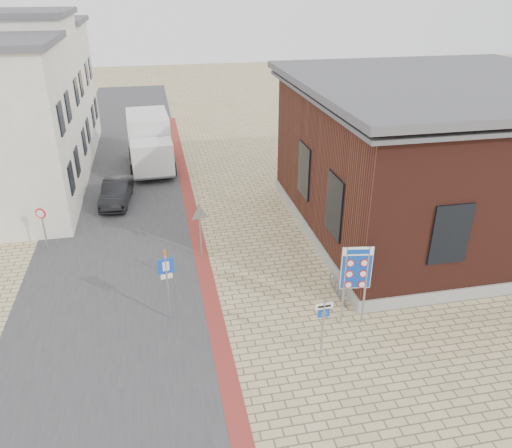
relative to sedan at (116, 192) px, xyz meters
name	(u,v)px	position (x,y,z in m)	size (l,w,h in m)	color
ground	(283,342)	(5.69, -12.62, -0.61)	(120.00, 120.00, 0.00)	tan
road_strip	(123,186)	(0.19, 2.38, -0.60)	(7.00, 60.00, 0.02)	#38383A
curb_strip	(193,217)	(3.69, -2.62, -0.60)	(0.60, 40.00, 0.02)	maroon
brick_building	(440,154)	(14.69, -5.62, 2.88)	(13.00, 13.00, 6.80)	gray
townhouse_mid	(14,98)	(-5.30, 5.38, 3.96)	(7.40, 6.40, 9.10)	beige
townhouse_far	(36,85)	(-5.30, 11.38, 3.56)	(7.40, 6.40, 8.30)	beige
bike_rack	(338,289)	(8.34, -10.42, -0.35)	(0.08, 1.80, 0.60)	slate
sedan	(116,192)	(0.00, 0.00, 0.00)	(1.29, 3.70, 1.22)	black
box_truck	(150,141)	(1.87, 5.32, 1.03)	(2.80, 6.16, 3.17)	slate
border_sign	(356,270)	(8.19, -12.12, 1.52)	(1.00, 0.20, 2.95)	gray
essen_sign	(323,320)	(6.69, -13.40, 0.71)	(0.55, 0.07, 2.04)	gray
parking_sign	(167,278)	(2.19, -10.62, 1.06)	(0.54, 0.13, 2.46)	gray
yield_sign	(199,218)	(3.69, -6.62, 1.22)	(0.84, 0.24, 2.40)	gray
speed_sign	(43,223)	(-2.74, -4.62, 0.68)	(0.45, 0.20, 1.98)	gray
bollard	(166,262)	(2.19, -7.62, -0.08)	(0.10, 0.10, 1.06)	orange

